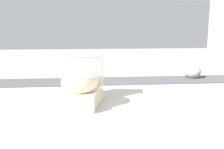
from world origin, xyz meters
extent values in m
plane|color=#A8A59E|center=(0.00, 0.00, 0.00)|extent=(14.00, 14.00, 0.00)
cube|color=#4C4C51|center=(-1.15, 0.50, 0.01)|extent=(0.56, 8.00, 0.01)
cube|color=beige|center=(-0.06, -0.15, 0.09)|extent=(0.66, 0.46, 0.17)
ellipsoid|color=beige|center=(0.04, -0.17, 0.26)|extent=(0.50, 0.44, 0.28)
cylinder|color=beige|center=(0.04, -0.17, 0.32)|extent=(0.46, 0.46, 0.03)
cube|color=beige|center=(-0.26, -0.11, 0.32)|extent=(0.25, 0.37, 0.30)
cube|color=beige|center=(-0.26, -0.11, 0.49)|extent=(0.27, 0.40, 0.04)
cylinder|color=silver|center=(-0.24, -0.03, 0.51)|extent=(0.02, 0.02, 0.01)
ellipsoid|color=#ADA899|center=(-1.27, 1.51, 0.11)|extent=(0.33, 0.29, 0.22)
camera|label=1|loc=(2.54, -0.11, 0.77)|focal=42.00mm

